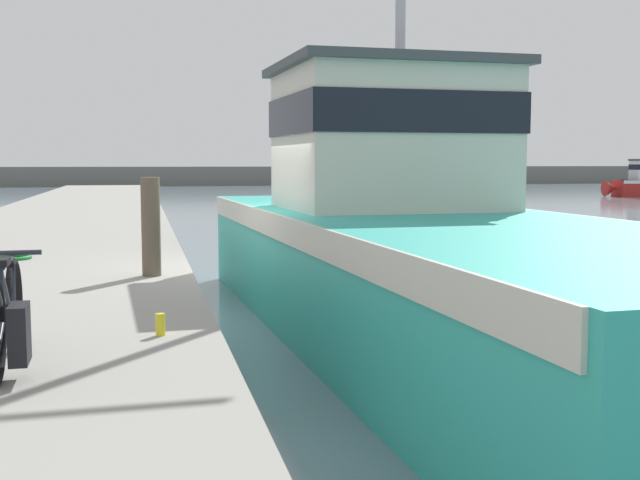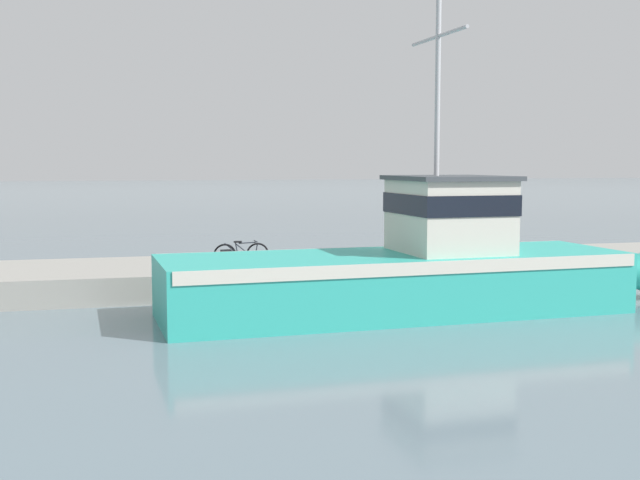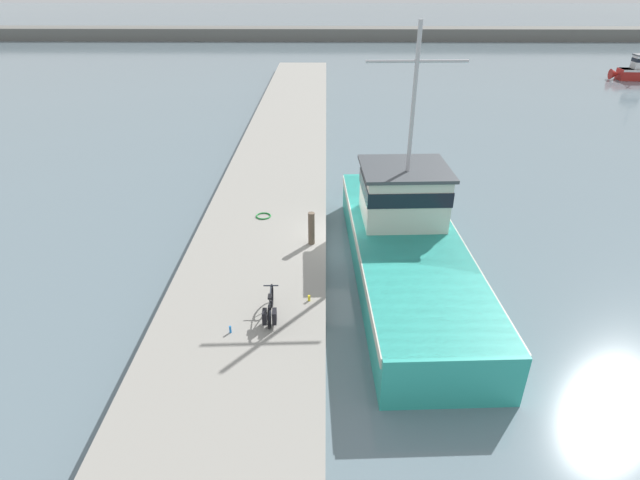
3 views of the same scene
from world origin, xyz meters
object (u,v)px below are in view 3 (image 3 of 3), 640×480
Objects in this scene: water_bottle_on_curb at (230,329)px; water_bottle_by_bike at (309,298)px; mooring_post at (311,228)px; fishing_boat_main at (405,239)px; bicycle_touring at (270,309)px.

water_bottle_on_curb reaches higher than water_bottle_by_bike.
water_bottle_on_curb is at bearing -112.46° from mooring_post.
fishing_boat_main is at bearing 40.92° from water_bottle_on_curb.
fishing_boat_main is 6.11m from bicycle_touring.
mooring_post is 6.70× the size of water_bottle_by_bike.
mooring_post reaches higher than water_bottle_on_curb.
fishing_boat_main reaches higher than water_bottle_by_bike.
water_bottle_by_bike is at bearing -138.73° from fishing_boat_main.
bicycle_touring is 1.46m from water_bottle_by_bike.
fishing_boat_main reaches higher than water_bottle_on_curb.
mooring_post reaches higher than bicycle_touring.
water_bottle_on_curb is (-5.54, -4.80, -0.31)m from fishing_boat_main.
bicycle_touring is 8.05× the size of water_bottle_on_curb.
mooring_post is at bearing 170.59° from fishing_boat_main.
water_bottle_by_bike is (1.10, 0.92, -0.27)m from bicycle_touring.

